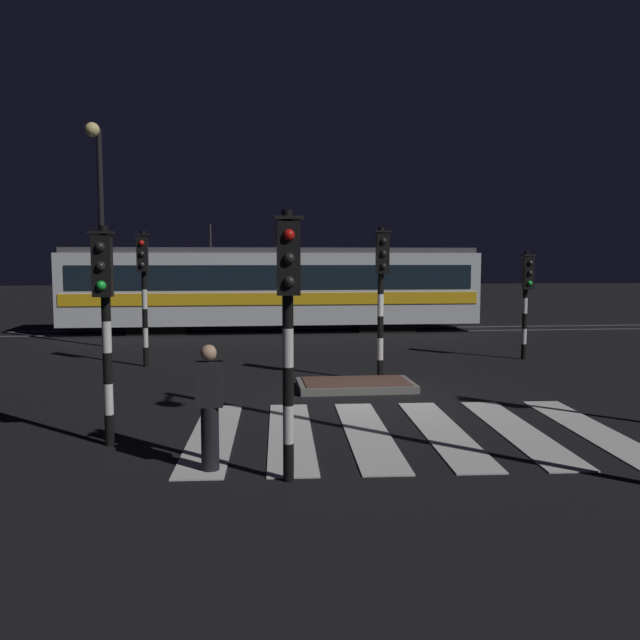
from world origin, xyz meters
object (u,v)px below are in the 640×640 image
(traffic_light_corner_near_left, at_px, (104,302))
(traffic_light_corner_far_left, at_px, (143,278))
(traffic_light_kerb_mid_left, at_px, (288,305))
(traffic_light_median_centre, at_px, (382,280))
(tram, at_px, (273,287))
(traffic_light_corner_far_right, at_px, (527,289))
(pedestrian_waiting_at_kerb, at_px, (210,407))
(street_lamp_trackside_left, at_px, (99,208))

(traffic_light_corner_near_left, bearing_deg, traffic_light_corner_far_left, 94.17)
(traffic_light_kerb_mid_left, height_order, traffic_light_median_centre, traffic_light_median_centre)
(traffic_light_median_centre, xyz_separation_m, tram, (-2.03, 11.03, -0.60))
(traffic_light_corner_far_right, distance_m, pedestrian_waiting_at_kerb, 12.29)
(tram, bearing_deg, traffic_light_corner_far_right, -50.26)
(traffic_light_median_centre, height_order, traffic_light_corner_far_right, traffic_light_median_centre)
(street_lamp_trackside_left, bearing_deg, pedestrian_waiting_at_kerb, -72.66)
(traffic_light_kerb_mid_left, distance_m, street_lamp_trackside_left, 14.70)
(traffic_light_corner_near_left, bearing_deg, traffic_light_corner_far_right, 37.82)
(traffic_light_corner_near_left, xyz_separation_m, pedestrian_waiting_at_kerb, (1.59, -1.34, -1.32))
(traffic_light_median_centre, bearing_deg, traffic_light_corner_near_left, -137.34)
(traffic_light_kerb_mid_left, relative_size, traffic_light_corner_near_left, 1.03)
(traffic_light_corner_near_left, xyz_separation_m, tram, (3.13, 15.79, -0.45))
(pedestrian_waiting_at_kerb, bearing_deg, traffic_light_corner_far_left, 103.52)
(traffic_light_kerb_mid_left, relative_size, traffic_light_corner_far_right, 1.13)
(traffic_light_corner_far_left, xyz_separation_m, street_lamp_trackside_left, (-1.92, 4.10, 2.07))
(tram, bearing_deg, pedestrian_waiting_at_kerb, -95.13)
(traffic_light_kerb_mid_left, height_order, street_lamp_trackside_left, street_lamp_trackside_left)
(traffic_light_corner_far_left, bearing_deg, street_lamp_trackside_left, 115.10)
(traffic_light_corner_near_left, xyz_separation_m, street_lamp_trackside_left, (-2.47, 11.68, 2.22))
(traffic_light_corner_near_left, bearing_deg, tram, 78.78)
(traffic_light_corner_far_left, xyz_separation_m, pedestrian_waiting_at_kerb, (2.15, -8.93, -1.47))
(traffic_light_kerb_mid_left, bearing_deg, traffic_light_corner_far_right, 52.89)
(traffic_light_median_centre, relative_size, tram, 0.22)
(traffic_light_corner_far_right, distance_m, traffic_light_corner_far_left, 10.44)
(traffic_light_corner_far_right, xyz_separation_m, pedestrian_waiting_at_kerb, (-8.29, -9.01, -1.13))
(tram, bearing_deg, traffic_light_median_centre, -79.58)
(traffic_light_corner_far_left, bearing_deg, traffic_light_corner_near_left, -85.83)
(traffic_light_kerb_mid_left, relative_size, traffic_light_median_centre, 0.97)
(traffic_light_corner_near_left, bearing_deg, traffic_light_kerb_mid_left, -36.64)
(traffic_light_median_centre, bearing_deg, traffic_light_corner_far_right, 31.69)
(tram, bearing_deg, traffic_light_corner_near_left, -101.22)
(traffic_light_corner_far_left, height_order, pedestrian_waiting_at_kerb, traffic_light_corner_far_left)
(traffic_light_corner_far_right, relative_size, traffic_light_corner_far_left, 0.85)
(street_lamp_trackside_left, bearing_deg, traffic_light_corner_far_right, -18.00)
(traffic_light_kerb_mid_left, distance_m, traffic_light_median_centre, 7.17)
(traffic_light_median_centre, distance_m, traffic_light_corner_far_left, 6.37)
(traffic_light_corner_far_left, relative_size, pedestrian_waiting_at_kerb, 2.08)
(traffic_light_median_centre, bearing_deg, traffic_light_corner_far_left, 153.66)
(traffic_light_median_centre, relative_size, traffic_light_corner_far_left, 1.00)
(street_lamp_trackside_left, distance_m, tram, 7.44)
(traffic_light_corner_near_left, bearing_deg, street_lamp_trackside_left, 101.95)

